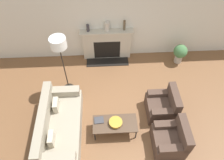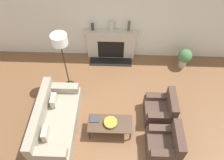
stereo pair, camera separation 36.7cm
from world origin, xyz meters
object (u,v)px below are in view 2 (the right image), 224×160
Objects in this scene: fireplace at (111,45)px; book at (94,119)px; armchair_far at (161,110)px; potted_plant at (185,57)px; mantel_vase_center_left at (111,26)px; mantel_vase_left at (92,27)px; mantel_vase_center_right at (129,26)px; coffee_table at (110,124)px; armchair_near at (165,144)px; floor_lamp at (60,44)px; bowl at (111,122)px; couch at (55,121)px.

book is (-0.31, -2.71, -0.12)m from fireplace.
armchair_far is 1.23× the size of potted_plant.
mantel_vase_center_left is at bearing 79.07° from book.
mantel_vase_left is 1.10m from mantel_vase_center_right.
book is 0.85× the size of mantel_vase_center_left.
potted_plant is at bearing -7.47° from mantel_vase_left.
armchair_far reaches higher than book.
armchair_far reaches higher than coffee_table.
mantel_vase_left is 0.33× the size of potted_plant.
armchair_near is 1.39m from coffee_table.
armchair_far is at bearing -115.99° from potted_plant.
armchair_far is 0.44× the size of floor_lamp.
fireplace is 2.81m from bowl.
floor_lamp is 8.50× the size of mantel_vase_left.
fireplace reaches higher than coffee_table.
fireplace is 2.11m from floor_lamp.
armchair_near is at bearing -18.89° from coffee_table.
floor_lamp is at bearing -142.67° from mantel_vase_center_right.
mantel_vase_center_left is at bearing 40.39° from fireplace.
mantel_vase_center_left reaches higher than mantel_vase_left.
potted_plant is at bearing 154.01° from armchair_far.
mantel_vase_left is 3.04m from potted_plant.
mantel_vase_center_right is (0.85, 2.72, 0.84)m from book.
floor_lamp is (-0.90, 1.39, 1.23)m from book.
mantel_vase_center_right is (-0.87, 3.27, 0.95)m from armchair_near.
potted_plant is (0.95, 1.94, 0.10)m from armchair_far.
mantel_vase_center_right is 0.49× the size of potted_plant.
mantel_vase_left is (-0.26, 2.72, 0.79)m from book.
armchair_near is 3.71× the size of mantel_vase_left.
mantel_vase_center_left reaches higher than bowl.
mantel_vase_center_right reaches higher than armchair_far.
mantel_vase_center_left is (-0.07, 2.82, 0.87)m from coffee_table.
floor_lamp reaches higher than bowl.
book is 0.37× the size of potted_plant.
coffee_table is 2.95m from mantel_vase_center_left.
fireplace is 2.71m from armchair_far.
floor_lamp is 5.77× the size of mantel_vase_center_right.
bowl is 1.14× the size of mantel_vase_center_left.
floor_lamp is 2.24m from mantel_vase_center_right.
floor_lamp reaches higher than book.
floor_lamp is at bearing -3.91° from couch.
mantel_vase_center_left is at bearing -149.12° from armchair_far.
book is at bearing -96.76° from mantel_vase_center_left.
fireplace reaches higher than book.
coffee_table is 4.43× the size of book.
mantel_vase_center_right is (0.44, 2.82, 0.81)m from bowl.
couch is at bearing -80.65° from armchair_far.
couch is 2.75m from armchair_far.
armchair_far is (1.41, -2.31, -0.22)m from fireplace.
coffee_table is (-1.32, -0.50, 0.06)m from armchair_far.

